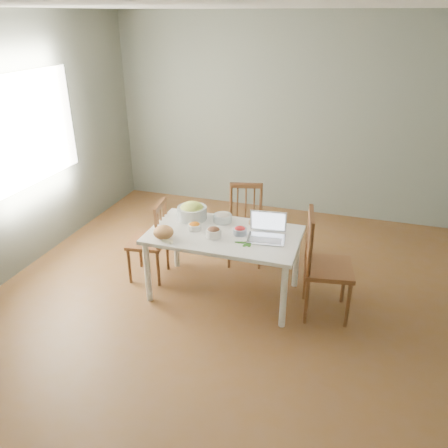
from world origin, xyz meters
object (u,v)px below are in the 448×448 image
(dining_table, at_px, (224,264))
(bread_boule, at_px, (163,232))
(chair_far, at_px, (245,226))
(chair_left, at_px, (147,240))
(laptop, at_px, (267,228))
(chair_right, at_px, (329,266))
(bowl_squash, at_px, (192,211))

(dining_table, height_order, bread_boule, bread_boule)
(chair_far, distance_m, bread_boule, 1.16)
(bread_boule, bearing_deg, chair_left, 137.22)
(dining_table, distance_m, laptop, 0.63)
(chair_right, xyz_separation_m, bowl_squash, (-1.45, 0.24, 0.26))
(chair_left, distance_m, laptop, 1.36)
(chair_far, bearing_deg, laptop, -74.97)
(bowl_squash, height_order, laptop, laptop)
(chair_left, bearing_deg, chair_far, 117.26)
(chair_far, xyz_separation_m, chair_right, (1.00, -0.72, 0.07))
(bread_boule, bearing_deg, bowl_squash, 79.21)
(chair_right, bearing_deg, dining_table, 79.54)
(chair_left, distance_m, chair_right, 1.92)
(dining_table, bearing_deg, chair_left, 175.96)
(chair_far, height_order, chair_left, chair_far)
(dining_table, relative_size, chair_far, 1.63)
(bread_boule, distance_m, bowl_squash, 0.51)
(chair_left, bearing_deg, chair_right, 79.78)
(dining_table, relative_size, chair_left, 1.66)
(bread_boule, distance_m, laptop, 0.98)
(chair_left, height_order, laptop, laptop)
(dining_table, xyz_separation_m, chair_left, (-0.89, 0.06, 0.10))
(chair_right, bearing_deg, bowl_squash, 71.05)
(dining_table, distance_m, chair_left, 0.89)
(bowl_squash, bearing_deg, dining_table, -28.09)
(bread_boule, xyz_separation_m, laptop, (0.94, 0.26, 0.06))
(bread_boule, bearing_deg, chair_far, 60.88)
(dining_table, xyz_separation_m, bowl_squash, (-0.42, 0.23, 0.44))
(chair_far, height_order, bread_boule, chair_far)
(chair_far, xyz_separation_m, laptop, (0.40, -0.72, 0.36))
(bread_boule, xyz_separation_m, bowl_squash, (0.10, 0.50, 0.03))
(chair_far, xyz_separation_m, chair_left, (-0.91, -0.64, -0.01))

